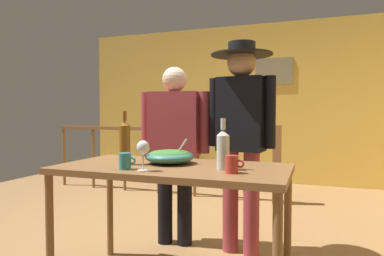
{
  "coord_description": "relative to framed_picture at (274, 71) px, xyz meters",
  "views": [
    {
      "loc": [
        1.09,
        -2.92,
        1.15
      ],
      "look_at": [
        0.23,
        -0.53,
        1.04
      ],
      "focal_mm": 31.96,
      "sensor_mm": 36.0,
      "label": 1
    }
  ],
  "objects": [
    {
      "name": "ground_plane",
      "position": [
        -0.44,
        -2.85,
        -1.85
      ],
      "size": [
        7.69,
        7.69,
        0.0
      ],
      "primitive_type": "plane",
      "color": "olive"
    },
    {
      "name": "back_wall",
      "position": [
        -0.44,
        0.06,
        -0.52
      ],
      "size": [
        5.92,
        0.1,
        2.64
      ],
      "primitive_type": "cube",
      "color": "gold",
      "rests_on": "ground_plane"
    },
    {
      "name": "framed_picture",
      "position": [
        0.0,
        0.0,
        0.0
      ],
      "size": [
        0.6,
        0.03,
        0.44
      ],
      "primitive_type": "cube",
      "color": "#7C7257"
    },
    {
      "name": "stair_railing",
      "position": [
        -0.98,
        -1.32,
        -1.21
      ],
      "size": [
        3.43,
        0.1,
        1.01
      ],
      "color": "brown",
      "rests_on": "ground_plane"
    },
    {
      "name": "tv_console",
      "position": [
        -1.72,
        -0.29,
        -1.59
      ],
      "size": [
        0.9,
        0.4,
        0.51
      ],
      "primitive_type": "cube",
      "color": "#38281E",
      "rests_on": "ground_plane"
    },
    {
      "name": "flat_screen_tv",
      "position": [
        -1.72,
        -0.32,
        -1.06
      ],
      "size": [
        0.64,
        0.12,
        0.47
      ],
      "color": "black",
      "rests_on": "tv_console"
    },
    {
      "name": "serving_table",
      "position": [
        -0.21,
        -3.75,
        -1.11
      ],
      "size": [
        1.48,
        0.75,
        0.82
      ],
      "color": "brown",
      "rests_on": "ground_plane"
    },
    {
      "name": "salad_bowl",
      "position": [
        -0.27,
        -3.67,
        -0.98
      ],
      "size": [
        0.33,
        0.33,
        0.17
      ],
      "color": "#337060",
      "rests_on": "serving_table"
    },
    {
      "name": "wine_glass",
      "position": [
        -0.29,
        -4.0,
        -0.9
      ],
      "size": [
        0.08,
        0.08,
        0.18
      ],
      "color": "silver",
      "rests_on": "serving_table"
    },
    {
      "name": "wine_bottle_amber",
      "position": [
        -0.53,
        -3.81,
        -0.88
      ],
      "size": [
        0.07,
        0.07,
        0.35
      ],
      "color": "brown",
      "rests_on": "serving_table"
    },
    {
      "name": "wine_bottle_clear",
      "position": [
        0.13,
        -3.78,
        -0.91
      ],
      "size": [
        0.08,
        0.08,
        0.31
      ],
      "color": "silver",
      "rests_on": "serving_table"
    },
    {
      "name": "mug_red",
      "position": [
        0.22,
        -3.89,
        -0.98
      ],
      "size": [
        0.11,
        0.07,
        0.1
      ],
      "color": "#B7332D",
      "rests_on": "serving_table"
    },
    {
      "name": "mug_teal",
      "position": [
        -0.42,
        -3.98,
        -0.98
      ],
      "size": [
        0.11,
        0.07,
        0.1
      ],
      "color": "teal",
      "rests_on": "serving_table"
    },
    {
      "name": "person_standing_left",
      "position": [
        -0.5,
        -3.01,
        -0.93
      ],
      "size": [
        0.62,
        0.27,
        1.56
      ],
      "rotation": [
        0.0,
        0.0,
        3.26
      ],
      "color": "black",
      "rests_on": "ground_plane"
    },
    {
      "name": "person_standing_right",
      "position": [
        0.08,
        -3.01,
        -0.8
      ],
      "size": [
        0.56,
        0.5,
        1.73
      ],
      "rotation": [
        0.0,
        0.0,
        3.02
      ],
      "color": "#9E3842",
      "rests_on": "ground_plane"
    }
  ]
}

